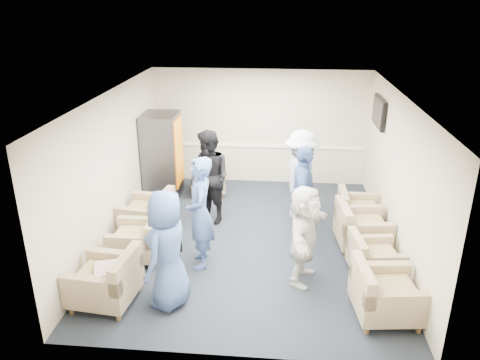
# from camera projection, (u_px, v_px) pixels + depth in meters

# --- Properties ---
(floor) EXTENTS (6.00, 6.00, 0.00)m
(floor) POSITION_uv_depth(u_px,v_px,m) (251.00, 240.00, 8.67)
(floor) COLOR black
(floor) RESTS_ON ground
(ceiling) EXTENTS (6.00, 6.00, 0.00)m
(ceiling) POSITION_uv_depth(u_px,v_px,m) (252.00, 96.00, 7.67)
(ceiling) COLOR silver
(ceiling) RESTS_ON back_wall
(back_wall) EXTENTS (5.00, 0.02, 2.70)m
(back_wall) POSITION_uv_depth(u_px,v_px,m) (260.00, 127.00, 10.95)
(back_wall) COLOR beige
(back_wall) RESTS_ON floor
(front_wall) EXTENTS (5.00, 0.02, 2.70)m
(front_wall) POSITION_uv_depth(u_px,v_px,m) (234.00, 264.00, 5.39)
(front_wall) COLOR beige
(front_wall) RESTS_ON floor
(left_wall) EXTENTS (0.02, 6.00, 2.70)m
(left_wall) POSITION_uv_depth(u_px,v_px,m) (112.00, 168.00, 8.38)
(left_wall) COLOR beige
(left_wall) RESTS_ON floor
(right_wall) EXTENTS (0.02, 6.00, 2.70)m
(right_wall) POSITION_uv_depth(u_px,v_px,m) (398.00, 177.00, 7.96)
(right_wall) COLOR beige
(right_wall) RESTS_ON floor
(chair_rail) EXTENTS (4.98, 0.04, 0.06)m
(chair_rail) POSITION_uv_depth(u_px,v_px,m) (260.00, 146.00, 11.10)
(chair_rail) COLOR white
(chair_rail) RESTS_ON back_wall
(tv) EXTENTS (0.10, 1.00, 0.58)m
(tv) POSITION_uv_depth(u_px,v_px,m) (379.00, 112.00, 9.37)
(tv) COLOR black
(tv) RESTS_ON right_wall
(armchair_left_near) EXTENTS (0.97, 0.97, 0.71)m
(armchair_left_near) POSITION_uv_depth(u_px,v_px,m) (108.00, 282.00, 6.80)
(armchair_left_near) COLOR #958160
(armchair_left_near) RESTS_ON floor
(armchair_left_mid) EXTENTS (0.84, 0.84, 0.66)m
(armchair_left_mid) POSITION_uv_depth(u_px,v_px,m) (140.00, 241.00, 7.97)
(armchair_left_mid) COLOR #958160
(armchair_left_mid) RESTS_ON floor
(armchair_left_far) EXTENTS (1.00, 1.00, 0.70)m
(armchair_left_far) POSITION_uv_depth(u_px,v_px,m) (149.00, 215.00, 8.86)
(armchair_left_far) COLOR #958160
(armchair_left_far) RESTS_ON floor
(armchair_right_near) EXTENTS (0.97, 0.97, 0.70)m
(armchair_right_near) POSITION_uv_depth(u_px,v_px,m) (382.00, 295.00, 6.50)
(armchair_right_near) COLOR #958160
(armchair_right_near) RESTS_ON floor
(armchair_right_midnear) EXTENTS (0.86, 0.86, 0.60)m
(armchair_right_midnear) POSITION_uv_depth(u_px,v_px,m) (372.00, 259.00, 7.48)
(armchair_right_midnear) COLOR #958160
(armchair_right_midnear) RESTS_ON floor
(armchair_right_midfar) EXTENTS (0.96, 0.96, 0.70)m
(armchair_right_midfar) POSITION_uv_depth(u_px,v_px,m) (359.00, 229.00, 8.33)
(armchair_right_midfar) COLOR #958160
(armchair_right_midfar) RESTS_ON floor
(armchair_right_far) EXTENTS (0.79, 0.79, 0.63)m
(armchair_right_far) POSITION_uv_depth(u_px,v_px,m) (356.00, 212.00, 9.08)
(armchair_right_far) COLOR #958160
(armchair_right_far) RESTS_ON floor
(armchair_corner) EXTENTS (0.88, 0.88, 0.60)m
(armchair_corner) POSITION_uv_depth(u_px,v_px,m) (208.00, 181.00, 10.60)
(armchair_corner) COLOR #958160
(armchair_corner) RESTS_ON floor
(vending_machine) EXTENTS (0.76, 0.89, 1.88)m
(vending_machine) POSITION_uv_depth(u_px,v_px,m) (163.00, 155.00, 10.32)
(vending_machine) COLOR #4C4B53
(vending_machine) RESTS_ON floor
(backpack) EXTENTS (0.33, 0.29, 0.47)m
(backpack) POSITION_uv_depth(u_px,v_px,m) (173.00, 238.00, 8.24)
(backpack) COLOR black
(backpack) RESTS_ON floor
(pillow) EXTENTS (0.44, 0.51, 0.12)m
(pillow) POSITION_uv_depth(u_px,v_px,m) (106.00, 271.00, 6.74)
(pillow) COLOR beige
(pillow) RESTS_ON armchair_left_near
(person_front_left) EXTENTS (0.81, 1.00, 1.78)m
(person_front_left) POSITION_uv_depth(u_px,v_px,m) (167.00, 250.00, 6.60)
(person_front_left) COLOR #3C5691
(person_front_left) RESTS_ON floor
(person_mid_left) EXTENTS (0.57, 0.76, 1.90)m
(person_mid_left) POSITION_uv_depth(u_px,v_px,m) (200.00, 213.00, 7.57)
(person_mid_left) COLOR #3C5691
(person_mid_left) RESTS_ON floor
(person_back_left) EXTENTS (1.14, 1.13, 1.86)m
(person_back_left) POSITION_uv_depth(u_px,v_px,m) (209.00, 178.00, 9.10)
(person_back_left) COLOR black
(person_back_left) RESTS_ON floor
(person_back_right) EXTENTS (0.96, 1.34, 1.86)m
(person_back_right) POSITION_uv_depth(u_px,v_px,m) (301.00, 177.00, 9.12)
(person_back_right) COLOR silver
(person_back_right) RESTS_ON floor
(person_mid_right) EXTENTS (0.53, 1.11, 1.84)m
(person_mid_right) POSITION_uv_depth(u_px,v_px,m) (303.00, 196.00, 8.29)
(person_mid_right) COLOR #3C5691
(person_mid_right) RESTS_ON floor
(person_front_right) EXTENTS (0.85, 1.57, 1.61)m
(person_front_right) POSITION_uv_depth(u_px,v_px,m) (304.00, 235.00, 7.18)
(person_front_right) COLOR silver
(person_front_right) RESTS_ON floor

